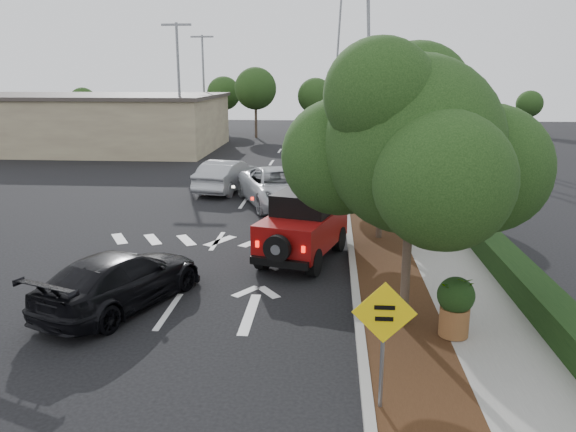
# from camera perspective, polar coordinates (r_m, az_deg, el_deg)

# --- Properties ---
(ground) EXTENTS (120.00, 120.00, 0.00)m
(ground) POSITION_cam_1_polar(r_m,az_deg,el_deg) (14.21, -12.02, -9.44)
(ground) COLOR black
(ground) RESTS_ON ground
(curb) EXTENTS (0.20, 70.00, 0.15)m
(curb) POSITION_cam_1_polar(r_m,az_deg,el_deg) (25.09, 5.91, 1.32)
(curb) COLOR #9E9B93
(curb) RESTS_ON ground
(planting_strip) EXTENTS (1.80, 70.00, 0.12)m
(planting_strip) POSITION_cam_1_polar(r_m,az_deg,el_deg) (25.15, 8.19, 1.24)
(planting_strip) COLOR black
(planting_strip) RESTS_ON ground
(sidewalk) EXTENTS (2.00, 70.00, 0.12)m
(sidewalk) POSITION_cam_1_polar(r_m,az_deg,el_deg) (25.35, 12.47, 1.15)
(sidewalk) COLOR gray
(sidewalk) RESTS_ON ground
(hedge) EXTENTS (0.80, 70.00, 0.80)m
(hedge) POSITION_cam_1_polar(r_m,az_deg,el_deg) (25.51, 15.63, 1.82)
(hedge) COLOR black
(hedge) RESTS_ON ground
(commercial_building) EXTENTS (22.00, 12.00, 4.00)m
(commercial_building) POSITION_cam_1_polar(r_m,az_deg,el_deg) (47.03, -20.91, 8.82)
(commercial_building) COLOR gray
(commercial_building) RESTS_ON ground
(transmission_tower) EXTENTS (7.00, 4.00, 28.00)m
(transmission_tower) POSITION_cam_1_polar(r_m,az_deg,el_deg) (60.76, 6.43, 8.75)
(transmission_tower) COLOR slate
(transmission_tower) RESTS_ON ground
(street_tree_near) EXTENTS (3.80, 3.80, 5.92)m
(street_tree_near) POSITION_cam_1_polar(r_m,az_deg,el_deg) (13.33, 11.59, -11.06)
(street_tree_near) COLOR black
(street_tree_near) RESTS_ON ground
(street_tree_mid) EXTENTS (3.20, 3.20, 5.32)m
(street_tree_mid) POSITION_cam_1_polar(r_m,az_deg,el_deg) (19.85, 9.17, -2.46)
(street_tree_mid) COLOR black
(street_tree_mid) RESTS_ON ground
(street_tree_far) EXTENTS (3.40, 3.40, 5.62)m
(street_tree_far) POSITION_cam_1_polar(r_m,az_deg,el_deg) (26.13, 8.04, 1.60)
(street_tree_far) COLOR black
(street_tree_far) RESTS_ON ground
(light_pole_a) EXTENTS (2.00, 0.22, 9.00)m
(light_pole_a) POSITION_cam_1_polar(r_m,az_deg,el_deg) (40.24, -10.68, 5.87)
(light_pole_a) COLOR slate
(light_pole_a) RESTS_ON ground
(light_pole_b) EXTENTS (2.00, 0.22, 9.00)m
(light_pole_b) POSITION_cam_1_polar(r_m,az_deg,el_deg) (52.04, -8.36, 7.79)
(light_pole_b) COLOR slate
(light_pole_b) RESTS_ON ground
(red_jeep) EXTENTS (2.84, 4.32, 2.12)m
(red_jeep) POSITION_cam_1_polar(r_m,az_deg,el_deg) (17.50, 1.73, -0.89)
(red_jeep) COLOR black
(red_jeep) RESTS_ON ground
(silver_suv_ahead) EXTENTS (4.62, 6.42, 1.62)m
(silver_suv_ahead) POSITION_cam_1_polar(r_m,az_deg,el_deg) (24.73, -0.98, 2.94)
(silver_suv_ahead) COLOR #B5B9BE
(silver_suv_ahead) RESTS_ON ground
(black_suv_oncoming) EXTENTS (3.59, 5.18, 1.39)m
(black_suv_oncoming) POSITION_cam_1_polar(r_m,az_deg,el_deg) (14.59, -16.59, -6.17)
(black_suv_oncoming) COLOR black
(black_suv_oncoming) RESTS_ON ground
(silver_sedan_oncoming) EXTENTS (2.63, 4.98, 1.56)m
(silver_sedan_oncoming) POSITION_cam_1_polar(r_m,az_deg,el_deg) (28.00, -6.24, 4.12)
(silver_sedan_oncoming) COLOR #9E9FA5
(silver_sedan_oncoming) RESTS_ON ground
(parked_suv) EXTENTS (5.03, 3.51, 1.59)m
(parked_suv) POSITION_cam_1_polar(r_m,az_deg,el_deg) (41.01, -13.51, 7.00)
(parked_suv) COLOR #B7BAC0
(parked_suv) RESTS_ON ground
(speed_hump_sign) EXTENTS (1.06, 0.09, 2.26)m
(speed_hump_sign) POSITION_cam_1_polar(r_m,az_deg,el_deg) (9.52, 9.68, -11.20)
(speed_hump_sign) COLOR slate
(speed_hump_sign) RESTS_ON ground
(terracotta_planter) EXTENTS (0.80, 0.80, 1.39)m
(terracotta_planter) POSITION_cam_1_polar(r_m,az_deg,el_deg) (12.62, 16.66, -8.23)
(terracotta_planter) COLOR brown
(terracotta_planter) RESTS_ON ground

